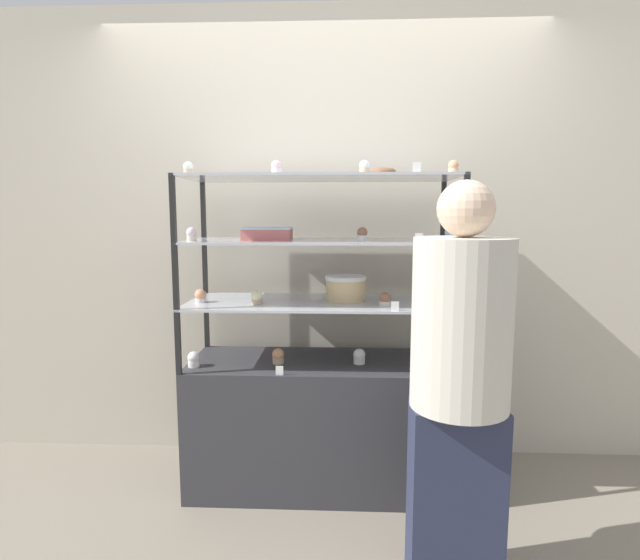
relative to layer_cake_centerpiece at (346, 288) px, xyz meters
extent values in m
plane|color=gray|center=(-0.13, -0.03, -1.06)|extent=(20.00, 20.00, 0.00)
cube|color=beige|center=(-0.13, 0.38, 0.24)|extent=(8.00, 0.05, 2.60)
cube|color=#333338|center=(-0.13, -0.03, -0.72)|extent=(1.35, 0.53, 0.68)
cube|color=black|center=(-0.80, 0.22, -0.22)|extent=(0.02, 0.02, 0.32)
cube|color=black|center=(0.53, 0.22, -0.22)|extent=(0.02, 0.02, 0.32)
cube|color=black|center=(-0.80, -0.28, -0.22)|extent=(0.02, 0.02, 0.32)
cube|color=black|center=(0.53, -0.28, -0.22)|extent=(0.02, 0.02, 0.32)
cube|color=#B7BCC6|center=(-0.13, -0.03, -0.07)|extent=(1.35, 0.53, 0.01)
cube|color=black|center=(-0.80, 0.22, 0.09)|extent=(0.02, 0.02, 0.32)
cube|color=black|center=(0.53, 0.22, 0.09)|extent=(0.02, 0.02, 0.32)
cube|color=black|center=(-0.80, -0.28, 0.09)|extent=(0.02, 0.02, 0.32)
cube|color=black|center=(0.53, -0.28, 0.09)|extent=(0.02, 0.02, 0.32)
cube|color=#B7BCC6|center=(-0.13, -0.03, 0.24)|extent=(1.35, 0.53, 0.01)
cube|color=black|center=(-0.80, 0.22, 0.41)|extent=(0.02, 0.02, 0.32)
cube|color=black|center=(0.53, 0.22, 0.41)|extent=(0.02, 0.02, 0.32)
cube|color=black|center=(-0.80, -0.28, 0.41)|extent=(0.02, 0.02, 0.32)
cube|color=black|center=(0.53, -0.28, 0.41)|extent=(0.02, 0.02, 0.32)
cube|color=#B7BCC6|center=(-0.13, -0.03, 0.56)|extent=(1.35, 0.53, 0.01)
cylinder|color=#DBBC84|center=(0.00, 0.00, -0.01)|extent=(0.20, 0.20, 0.11)
cylinder|color=white|center=(0.00, 0.00, 0.05)|extent=(0.21, 0.21, 0.02)
cube|color=#C66660|center=(-0.40, -0.04, 0.28)|extent=(0.24, 0.17, 0.05)
cube|color=silver|center=(-0.40, -0.04, 0.31)|extent=(0.25, 0.17, 0.01)
cylinder|color=white|center=(-0.76, -0.16, -0.37)|extent=(0.06, 0.06, 0.03)
sphere|color=white|center=(-0.76, -0.16, -0.33)|extent=(0.06, 0.06, 0.06)
cylinder|color=#CCB28C|center=(-0.34, -0.09, -0.37)|extent=(0.06, 0.06, 0.03)
sphere|color=#E5996B|center=(-0.34, -0.09, -0.33)|extent=(0.06, 0.06, 0.06)
cylinder|color=white|center=(0.07, -0.07, -0.37)|extent=(0.06, 0.06, 0.03)
sphere|color=white|center=(0.07, -0.07, -0.33)|extent=(0.06, 0.06, 0.06)
cylinder|color=white|center=(0.48, -0.08, -0.37)|extent=(0.06, 0.06, 0.03)
sphere|color=silver|center=(0.48, -0.08, -0.33)|extent=(0.06, 0.06, 0.06)
cube|color=white|center=(-0.31, -0.27, -0.36)|extent=(0.04, 0.00, 0.04)
cylinder|color=white|center=(-0.74, -0.09, -0.05)|extent=(0.06, 0.06, 0.02)
sphere|color=#E5996B|center=(-0.74, -0.09, -0.03)|extent=(0.06, 0.06, 0.06)
cylinder|color=#CCB28C|center=(-0.44, -0.12, -0.05)|extent=(0.06, 0.06, 0.02)
sphere|color=#F4EAB2|center=(-0.44, -0.12, -0.03)|extent=(0.06, 0.06, 0.06)
cylinder|color=beige|center=(0.19, -0.14, -0.05)|extent=(0.06, 0.06, 0.02)
sphere|color=#8C5B42|center=(0.19, -0.14, -0.03)|extent=(0.06, 0.06, 0.06)
cylinder|color=beige|center=(0.47, -0.12, -0.05)|extent=(0.06, 0.06, 0.02)
sphere|color=white|center=(0.47, -0.12, -0.03)|extent=(0.06, 0.06, 0.06)
cube|color=white|center=(0.23, -0.27, -0.04)|extent=(0.04, 0.00, 0.04)
cylinder|color=beige|center=(-0.75, -0.16, 0.26)|extent=(0.05, 0.05, 0.03)
sphere|color=silver|center=(-0.75, -0.16, 0.29)|extent=(0.05, 0.05, 0.05)
cylinder|color=white|center=(0.08, -0.12, 0.26)|extent=(0.05, 0.05, 0.03)
sphere|color=#8C5B42|center=(0.08, -0.12, 0.29)|extent=(0.05, 0.05, 0.05)
cylinder|color=#CCB28C|center=(0.50, -0.13, 0.26)|extent=(0.05, 0.05, 0.03)
sphere|color=silver|center=(0.50, -0.13, 0.29)|extent=(0.05, 0.05, 0.05)
cube|color=white|center=(0.33, -0.27, 0.27)|extent=(0.04, 0.00, 0.04)
cylinder|color=#CCB28C|center=(-0.76, -0.13, 0.58)|extent=(0.05, 0.05, 0.03)
sphere|color=white|center=(-0.76, -0.13, 0.61)|extent=(0.05, 0.05, 0.05)
cylinder|color=white|center=(-0.33, -0.17, 0.58)|extent=(0.05, 0.05, 0.03)
sphere|color=silver|center=(-0.33, -0.17, 0.61)|extent=(0.05, 0.05, 0.05)
cylinder|color=#CCB28C|center=(0.08, -0.16, 0.58)|extent=(0.05, 0.05, 0.03)
sphere|color=white|center=(0.08, -0.16, 0.61)|extent=(0.05, 0.05, 0.05)
cylinder|color=#CCB28C|center=(0.50, -0.14, 0.58)|extent=(0.05, 0.05, 0.03)
sphere|color=#E5996B|center=(0.50, -0.14, 0.61)|extent=(0.05, 0.05, 0.05)
cube|color=white|center=(0.31, -0.27, 0.59)|extent=(0.04, 0.00, 0.04)
torus|color=brown|center=(0.19, 0.02, 0.59)|extent=(0.13, 0.13, 0.04)
cube|color=#282D47|center=(0.42, -0.75, -0.69)|extent=(0.35, 0.19, 0.72)
cylinder|color=beige|center=(0.42, -0.75, -0.02)|extent=(0.36, 0.36, 0.63)
sphere|color=beige|center=(0.42, -0.75, 0.40)|extent=(0.20, 0.20, 0.20)
camera|label=1|loc=(-0.02, -2.56, 0.38)|focal=28.00mm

